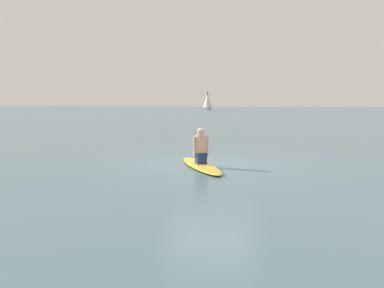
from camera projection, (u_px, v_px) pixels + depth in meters
The scene contains 4 objects.
ground_plane at pixel (212, 164), 11.91m from camera, with size 400.00×400.00×0.00m, color slate.
surfboard at pixel (201, 165), 11.31m from camera, with size 3.31×0.64×0.11m, color gold.
person_paddler at pixel (201, 147), 11.26m from camera, with size 0.41×0.42×1.00m.
sailboat_center_horizon at pixel (208, 101), 111.18m from camera, with size 3.69×2.82×4.89m.
Camera 1 is at (-11.64, -2.00, 1.78)m, focal length 37.96 mm.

